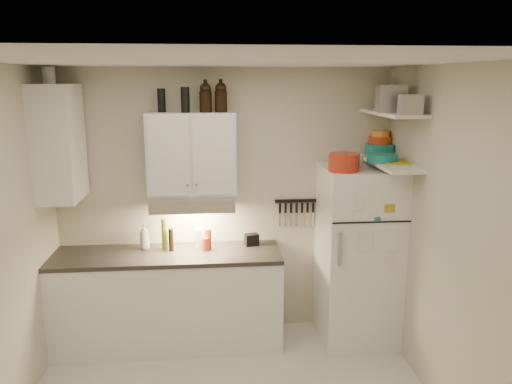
{
  "coord_description": "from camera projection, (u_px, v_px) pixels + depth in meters",
  "views": [
    {
      "loc": [
        -0.13,
        -3.22,
        2.49
      ],
      "look_at": [
        0.25,
        0.9,
        1.55
      ],
      "focal_mm": 35.0,
      "sensor_mm": 36.0,
      "label": 1
    }
  ],
  "objects": [
    {
      "name": "spice_jar",
      "position": [
        359.0,
        161.0,
        4.54
      ],
      "size": [
        0.09,
        0.09,
        0.11
      ],
      "primitive_type": "cylinder",
      "rotation": [
        0.0,
        0.0,
        0.41
      ],
      "color": "silver",
      "rests_on": "fridge"
    },
    {
      "name": "thermos_b",
      "position": [
        161.0,
        100.0,
        4.45
      ],
      "size": [
        0.08,
        0.08,
        0.21
      ],
      "primitive_type": "cylinder",
      "rotation": [
        0.0,
        0.0,
        -0.14
      ],
      "color": "black",
      "rests_on": "upper_cabinet"
    },
    {
      "name": "growler_b",
      "position": [
        221.0,
        97.0,
        4.44
      ],
      "size": [
        0.15,
        0.15,
        0.27
      ],
      "primitive_type": null,
      "rotation": [
        0.0,
        0.0,
        -0.42
      ],
      "color": "black",
      "rests_on": "upper_cabinet"
    },
    {
      "name": "side_jar",
      "position": [
        49.0,
        75.0,
        4.15
      ],
      "size": [
        0.11,
        0.11,
        0.14
      ],
      "primitive_type": "cylinder",
      "rotation": [
        0.0,
        0.0,
        -0.03
      ],
      "color": "silver",
      "rests_on": "side_cabinet"
    },
    {
      "name": "back_wall",
      "position": [
        225.0,
        204.0,
        4.87
      ],
      "size": [
        3.2,
        0.02,
        2.6
      ],
      "primitive_type": "cube",
      "color": "beige",
      "rests_on": "ground"
    },
    {
      "name": "clear_bottle",
      "position": [
        198.0,
        238.0,
        4.73
      ],
      "size": [
        0.08,
        0.08,
        0.19
      ],
      "primitive_type": "cylinder",
      "rotation": [
        0.0,
        0.0,
        -0.28
      ],
      "color": "silver",
      "rests_on": "countertop"
    },
    {
      "name": "right_wall",
      "position": [
        458.0,
        250.0,
        3.55
      ],
      "size": [
        0.02,
        3.0,
        2.6
      ],
      "primitive_type": "cube",
      "color": "beige",
      "rests_on": "ground"
    },
    {
      "name": "upper_cabinet",
      "position": [
        192.0,
        153.0,
        4.56
      ],
      "size": [
        0.8,
        0.33,
        0.75
      ],
      "primitive_type": "cube",
      "color": "white",
      "rests_on": "back_wall"
    },
    {
      "name": "growler_a",
      "position": [
        206.0,
        97.0,
        4.43
      ],
      "size": [
        0.13,
        0.13,
        0.27
      ],
      "primitive_type": null,
      "rotation": [
        0.0,
        0.0,
        -0.18
      ],
      "color": "black",
      "rests_on": "upper_cabinet"
    },
    {
      "name": "oil_bottle",
      "position": [
        165.0,
        234.0,
        4.67
      ],
      "size": [
        0.07,
        0.07,
        0.3
      ],
      "primitive_type": "cylinder",
      "rotation": [
        0.0,
        0.0,
        0.31
      ],
      "color": "#58681A",
      "rests_on": "countertop"
    },
    {
      "name": "red_jar",
      "position": [
        206.0,
        244.0,
        4.66
      ],
      "size": [
        0.08,
        0.08,
        0.12
      ],
      "primitive_type": "cylinder",
      "rotation": [
        0.0,
        0.0,
        0.28
      ],
      "color": "#A92813",
      "rests_on": "countertop"
    },
    {
      "name": "knife_strip",
      "position": [
        296.0,
        201.0,
        4.9
      ],
      "size": [
        0.42,
        0.02,
        0.03
      ],
      "primitive_type": "cube",
      "color": "black",
      "rests_on": "back_wall"
    },
    {
      "name": "shelf_lo",
      "position": [
        389.0,
        163.0,
        4.43
      ],
      "size": [
        0.3,
        0.95,
        0.03
      ],
      "primitive_type": "cube",
      "color": "white",
      "rests_on": "right_wall"
    },
    {
      "name": "book_stack",
      "position": [
        395.0,
        166.0,
        4.37
      ],
      "size": [
        0.23,
        0.28,
        0.09
      ],
      "primitive_type": "cube",
      "rotation": [
        0.0,
        0.0,
        -0.06
      ],
      "color": "#B5A216",
      "rests_on": "fridge"
    },
    {
      "name": "bowl_teal",
      "position": [
        379.0,
        150.0,
        4.74
      ],
      "size": [
        0.28,
        0.28,
        0.11
      ],
      "primitive_type": "cylinder",
      "color": "#167A78",
      "rests_on": "shelf_lo"
    },
    {
      "name": "tin_a",
      "position": [
        391.0,
        99.0,
        4.23
      ],
      "size": [
        0.25,
        0.23,
        0.23
      ],
      "primitive_type": "cube",
      "rotation": [
        0.0,
        0.0,
        -0.12
      ],
      "color": "#AAAAAD",
      "rests_on": "shelf_hi"
    },
    {
      "name": "side_cabinet",
      "position": [
        59.0,
        143.0,
        4.3
      ],
      "size": [
        0.33,
        0.55,
        1.0
      ],
      "primitive_type": "cube",
      "color": "white",
      "rests_on": "left_wall"
    },
    {
      "name": "fridge",
      "position": [
        358.0,
        256.0,
        4.74
      ],
      "size": [
        0.7,
        0.68,
        1.7
      ],
      "primitive_type": "cube",
      "color": "white",
      "rests_on": "floor"
    },
    {
      "name": "dutch_oven",
      "position": [
        344.0,
        162.0,
        4.36
      ],
      "size": [
        0.3,
        0.3,
        0.16
      ],
      "primitive_type": "cylinder",
      "rotation": [
        0.0,
        0.0,
        0.09
      ],
      "color": "#A92813",
      "rests_on": "fridge"
    },
    {
      "name": "base_cabinet",
      "position": [
        169.0,
        301.0,
        4.71
      ],
      "size": [
        2.1,
        0.6,
        0.88
      ],
      "primitive_type": "cube",
      "color": "white",
      "rests_on": "floor"
    },
    {
      "name": "pepper_mill",
      "position": [
        208.0,
        239.0,
        4.69
      ],
      "size": [
        0.07,
        0.07,
        0.2
      ],
      "primitive_type": "cylinder",
      "rotation": [
        0.0,
        0.0,
        0.14
      ],
      "color": "brown",
      "rests_on": "countertop"
    },
    {
      "name": "bowl_yellow",
      "position": [
        380.0,
        134.0,
        4.78
      ],
      "size": [
        0.17,
        0.17,
        0.06
      ],
      "primitive_type": "cylinder",
      "color": "orange",
      "rests_on": "bowl_orange"
    },
    {
      "name": "stock_pot",
      "position": [
        389.0,
        99.0,
        4.61
      ],
      "size": [
        0.3,
        0.3,
        0.19
      ],
      "primitive_type": "cylinder",
      "rotation": [
        0.0,
        0.0,
        0.19
      ],
      "color": "silver",
      "rests_on": "shelf_hi"
    },
    {
      "name": "vinegar_bottle",
      "position": [
        171.0,
        240.0,
        4.64
      ],
      "size": [
        0.05,
        0.05,
        0.22
      ],
      "primitive_type": "cylinder",
      "rotation": [
        0.0,
        0.0,
        -0.11
      ],
      "color": "black",
      "rests_on": "countertop"
    },
    {
      "name": "plates",
      "position": [
        382.0,
        158.0,
        4.4
      ],
      "size": [
        0.28,
        0.28,
        0.07
      ],
      "primitive_type": "cylinder",
      "rotation": [
        0.0,
        0.0,
        -0.03
      ],
      "color": "#167A78",
      "rests_on": "shelf_lo"
    },
    {
      "name": "bowl_orange",
      "position": [
        380.0,
        140.0,
        4.79
      ],
      "size": [
        0.22,
        0.22,
        0.07
      ],
      "primitive_type": "cylinder",
      "color": "red",
      "rests_on": "bowl_teal"
    },
    {
      "name": "ceiling",
      "position": [
        229.0,
        59.0,
        3.12
      ],
      "size": [
        3.2,
        3.0,
        0.02
      ],
      "primitive_type": "cube",
      "color": "silver",
      "rests_on": "ground"
    },
    {
      "name": "thermos_a",
      "position": [
        185.0,
        100.0,
        4.38
      ],
      "size": [
        0.1,
        0.1,
        0.22
      ],
      "primitive_type": "cylinder",
      "rotation": [
        0.0,
        0.0,
        -0.3
      ],
      "color": "black",
      "rests_on": "upper_cabinet"
    },
    {
      "name": "shelf_hi",
      "position": [
        392.0,
        113.0,
        4.33
      ],
      "size": [
        0.3,
        0.95,
        0.03
      ],
      "primitive_type": "cube",
      "color": "white",
      "rests_on": "right_wall"
    },
    {
      "name": "range_hood",
      "position": [
        193.0,
        201.0,
        4.59
      ],
      "size": [
        0.76,
        0.46,
        0.12
      ],
      "primitive_type": "cube",
      "color": "silver",
      "rests_on": "back_wall"
    },
    {
      "name": "tin_b",
      "position": [
        410.0,
        104.0,
        3.94
      ],
      "size": [
        0.16,
        0.16,
        0.16
      ],
      "primitive_type": "cube",
      "rotation": [
        0.0,
        0.0,
        -0.03
      ],
      "color": "#AAAAAD",
      "rests_on": "shelf_hi"
    },
    {
      "name": "caddy",
      "position": [
        252.0,
        240.0,
        4.82
      ],
      "size": [
        0.15,
        0.12,
        0.11
      ],
      "primitive_type": "cube",
      "rotation": [
        0.0,
        0.0,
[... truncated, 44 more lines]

